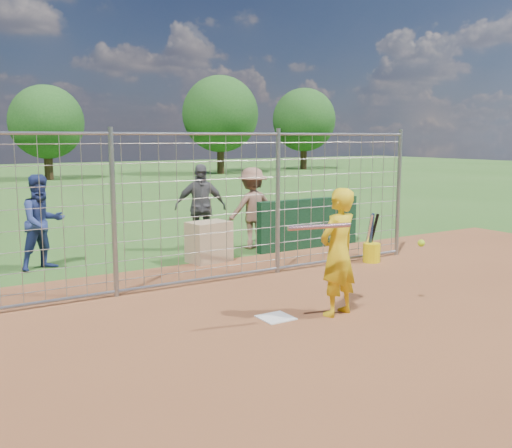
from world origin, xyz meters
TOP-DOWN VIEW (x-y plane):
  - ground at (0.00, 0.00)m, footprint 100.00×100.00m
  - infield_dirt at (0.00, -3.00)m, footprint 18.00×18.00m
  - home_plate at (0.00, -0.20)m, footprint 0.43×0.43m
  - dugout_wall at (3.40, 3.60)m, footprint 2.60×0.20m
  - batter at (0.81, -0.51)m, footprint 0.72×0.55m
  - bystander_a at (-2.05, 4.52)m, footprint 1.02×0.89m
  - bystander_b at (1.24, 4.61)m, footprint 1.19×0.80m
  - bystander_c at (2.32, 4.22)m, footprint 1.18×0.71m
  - equipment_bin at (0.87, 3.49)m, footprint 0.87×0.66m
  - equipment_in_play at (0.68, -0.83)m, footprint 2.35×0.23m
  - bucket_with_bats at (3.57, 1.76)m, footprint 0.34×0.36m
  - backstop_fence at (0.00, 2.00)m, footprint 9.08×0.08m
  - tree_line at (3.13, 28.13)m, footprint 44.66×6.72m

SIDE VIEW (x-z plane):
  - ground at x=0.00m, z-range 0.00..0.00m
  - infield_dirt at x=0.00m, z-range 0.01..0.01m
  - home_plate at x=0.00m, z-range 0.00..0.02m
  - bucket_with_bats at x=3.57m, z-range -0.24..0.73m
  - equipment_bin at x=0.87m, z-range 0.00..0.80m
  - dugout_wall at x=3.40m, z-range 0.00..1.10m
  - batter at x=0.81m, z-range 0.00..1.77m
  - bystander_a at x=-2.05m, z-range 0.00..1.78m
  - bystander_c at x=2.32m, z-range 0.00..1.79m
  - bystander_b at x=1.24m, z-range 0.00..1.88m
  - equipment_in_play at x=0.68m, z-range 1.00..1.48m
  - backstop_fence at x=0.00m, z-range -0.04..2.56m
  - tree_line at x=3.13m, z-range 0.47..6.95m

